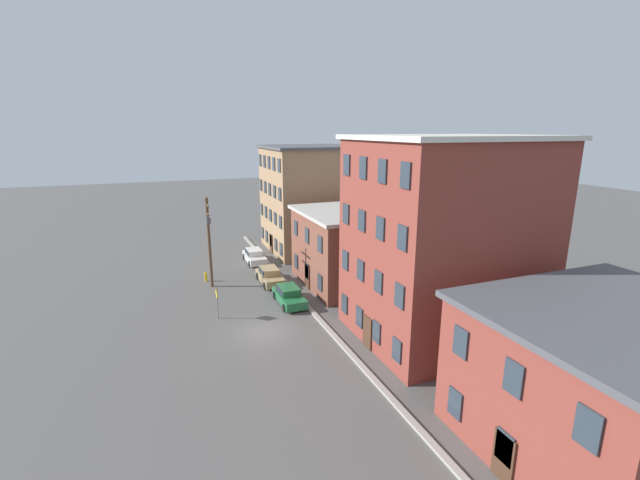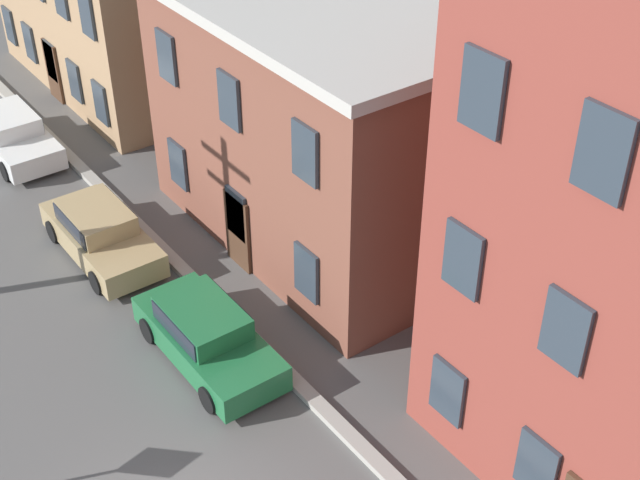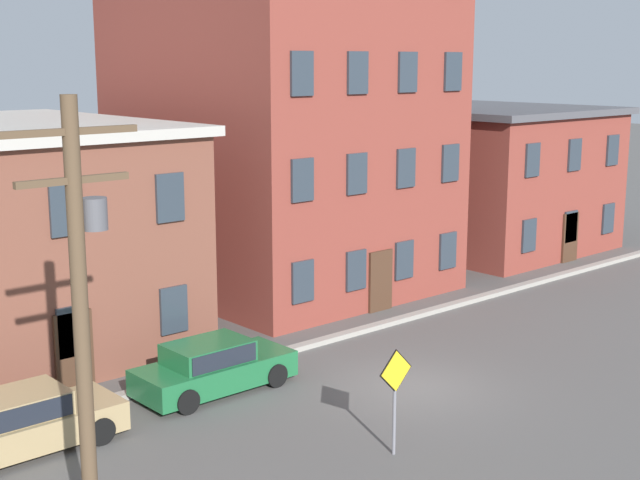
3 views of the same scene
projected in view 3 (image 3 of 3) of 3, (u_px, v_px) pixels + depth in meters
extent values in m
plane|color=#565451|center=(412.00, 387.00, 24.54)|extent=(200.00, 200.00, 0.00)
cube|color=#9E998E|center=(306.00, 346.00, 27.83)|extent=(56.00, 0.36, 0.16)
cube|color=#2D3842|center=(73.00, 331.00, 24.00)|extent=(0.90, 0.10, 1.40)
cube|color=#2D3842|center=(66.00, 210.00, 23.33)|extent=(0.90, 0.10, 1.40)
cube|color=#2D3842|center=(174.00, 310.00, 26.07)|extent=(0.90, 0.10, 1.40)
cube|color=#2D3842|center=(170.00, 197.00, 25.40)|extent=(0.90, 0.10, 1.40)
cube|color=#472D1E|center=(74.00, 351.00, 24.11)|extent=(1.10, 0.10, 2.20)
cube|color=brown|center=(280.00, 115.00, 34.80)|extent=(9.73, 11.16, 13.48)
cube|color=#2D3842|center=(303.00, 282.00, 29.29)|extent=(0.90, 0.10, 1.40)
cube|color=#2D3842|center=(302.00, 180.00, 28.62)|extent=(0.90, 0.10, 1.40)
cube|color=#2D3842|center=(302.00, 73.00, 27.95)|extent=(0.90, 0.10, 1.40)
cube|color=#2D3842|center=(356.00, 270.00, 30.87)|extent=(0.90, 0.10, 1.40)
cube|color=#2D3842|center=(357.00, 174.00, 30.20)|extent=(0.90, 0.10, 1.40)
cube|color=#2D3842|center=(358.00, 73.00, 29.53)|extent=(0.90, 0.10, 1.40)
cube|color=#2D3842|center=(404.00, 260.00, 32.46)|extent=(0.90, 0.10, 1.40)
cube|color=#2D3842|center=(406.00, 168.00, 31.79)|extent=(0.90, 0.10, 1.40)
cube|color=#2D3842|center=(408.00, 72.00, 31.12)|extent=(0.90, 0.10, 1.40)
cube|color=#2D3842|center=(448.00, 251.00, 34.04)|extent=(0.90, 0.10, 1.40)
cube|color=#2D3842|center=(450.00, 163.00, 33.37)|extent=(0.90, 0.10, 1.40)
cube|color=#2D3842|center=(453.00, 71.00, 32.70)|extent=(0.90, 0.10, 1.40)
cube|color=#472D1E|center=(381.00, 281.00, 31.78)|extent=(1.10, 0.10, 2.20)
cube|color=brown|center=(471.00, 178.00, 43.32)|extent=(9.30, 11.24, 6.37)
cube|color=#4C4C51|center=(473.00, 109.00, 42.66)|extent=(9.80, 11.74, 0.30)
cube|color=#2D3842|center=(529.00, 235.00, 37.46)|extent=(0.90, 0.10, 1.40)
cube|color=#2D3842|center=(533.00, 160.00, 36.82)|extent=(0.90, 0.10, 1.40)
cube|color=#2D3842|center=(571.00, 226.00, 39.47)|extent=(0.90, 0.10, 1.40)
cube|color=#2D3842|center=(575.00, 155.00, 38.84)|extent=(0.90, 0.10, 1.40)
cube|color=#2D3842|center=(608.00, 218.00, 41.49)|extent=(0.90, 0.10, 1.40)
cube|color=#2D3842|center=(613.00, 150.00, 40.85)|extent=(0.90, 0.10, 1.40)
cube|color=#472D1E|center=(570.00, 237.00, 39.57)|extent=(1.10, 0.10, 2.20)
cube|color=tan|center=(26.00, 429.00, 20.46)|extent=(4.40, 1.80, 0.70)
cube|color=tan|center=(15.00, 405.00, 20.20)|extent=(2.20, 1.51, 0.55)
cube|color=#1E232D|center=(15.00, 405.00, 20.20)|extent=(2.02, 1.58, 0.48)
cylinder|color=black|center=(68.00, 410.00, 22.06)|extent=(0.66, 0.22, 0.66)
cylinder|color=black|center=(101.00, 431.00, 20.82)|extent=(0.66, 0.22, 0.66)
cube|color=#1E6638|center=(215.00, 372.00, 24.14)|extent=(4.40, 1.80, 0.70)
cube|color=#1E6638|center=(208.00, 352.00, 23.88)|extent=(2.20, 1.51, 0.55)
cube|color=#1E232D|center=(208.00, 352.00, 23.88)|extent=(2.02, 1.58, 0.48)
cylinder|color=black|center=(239.00, 360.00, 25.74)|extent=(0.66, 0.22, 0.66)
cylinder|color=black|center=(276.00, 375.00, 24.50)|extent=(0.66, 0.22, 0.66)
cylinder|color=black|center=(152.00, 384.00, 23.86)|extent=(0.66, 0.22, 0.66)
cylinder|color=black|center=(187.00, 402.00, 22.61)|extent=(0.66, 0.22, 0.66)
cylinder|color=slate|center=(394.00, 406.00, 20.13)|extent=(0.08, 0.08, 2.34)
cube|color=yellow|center=(396.00, 371.00, 19.94)|extent=(0.95, 0.03, 0.95)
cube|color=black|center=(396.00, 371.00, 19.95)|extent=(1.02, 0.02, 1.02)
cylinder|color=brown|center=(82.00, 340.00, 15.19)|extent=(0.28, 0.28, 8.30)
cube|color=brown|center=(70.00, 132.00, 14.49)|extent=(2.40, 0.12, 0.12)
cube|color=brown|center=(73.00, 180.00, 14.65)|extent=(2.00, 0.12, 0.12)
cylinder|color=#515156|center=(94.00, 214.00, 14.99)|extent=(0.44, 0.44, 0.55)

